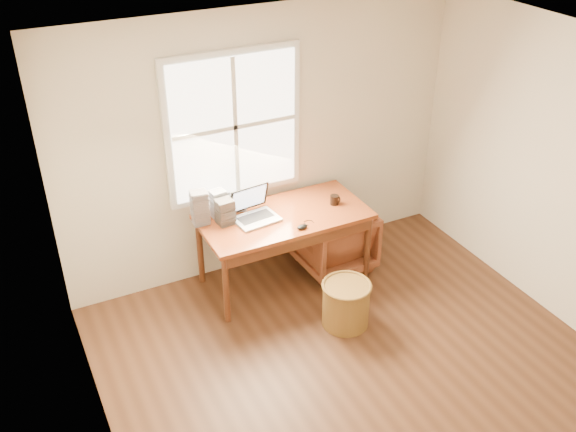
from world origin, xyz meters
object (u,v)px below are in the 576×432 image
coffee_mug (334,200)px  cd_stack_a (218,203)px  desk (284,217)px  wicker_stool (346,304)px  armchair (333,239)px  laptop (256,205)px

coffee_mug → cd_stack_a: cd_stack_a is taller
desk → wicker_stool: (0.20, -0.85, -0.52)m
armchair → wicker_stool: size_ratio=1.69×
wicker_stool → coffee_mug: coffee_mug is taller
coffee_mug → desk: bearing=-176.9°
desk → coffee_mug: (0.53, -0.04, 0.07)m
armchair → cd_stack_a: (-1.11, 0.26, 0.56)m
wicker_stool → laptop: 1.21m
armchair → laptop: (-0.82, 0.02, 0.59)m
armchair → cd_stack_a: bearing=-15.4°
coffee_mug → cd_stack_a: (-1.08, 0.29, 0.09)m
desk → wicker_stool: size_ratio=3.81×
wicker_stool → cd_stack_a: bearing=124.4°
wicker_stool → armchair: bearing=67.3°
armchair → coffee_mug: 0.48m
desk → cd_stack_a: (-0.55, 0.26, 0.16)m
cd_stack_a → coffee_mug: bearing=-15.1°
laptop → cd_stack_a: 0.37m
armchair → laptop: size_ratio=1.54×
laptop → wicker_stool: bearing=-68.3°
wicker_stool → desk: bearing=103.3°
laptop → coffee_mug: size_ratio=4.92×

